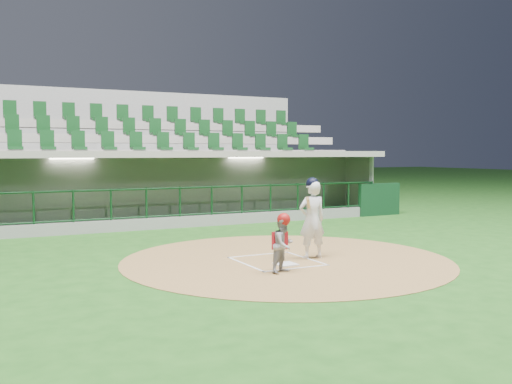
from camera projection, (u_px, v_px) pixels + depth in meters
ground at (270, 259)px, 12.55m from camera, size 120.00×120.00×0.00m
dirt_circle at (286, 260)px, 12.51m from camera, size 7.20×7.20×0.01m
home_plate at (286, 264)px, 11.93m from camera, size 0.43×0.43×0.02m
batter_box_chalk at (277, 261)px, 12.28m from camera, size 1.55×1.80×0.01m
dugout_structure at (165, 193)px, 19.49m from camera, size 16.40×3.70×3.00m
seating_deck at (138, 176)px, 22.16m from camera, size 17.00×6.72×5.15m
batter at (312, 218)px, 12.59m from camera, size 0.87×0.87×1.80m
catcher at (283, 243)px, 11.12m from camera, size 0.65×0.59×1.17m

